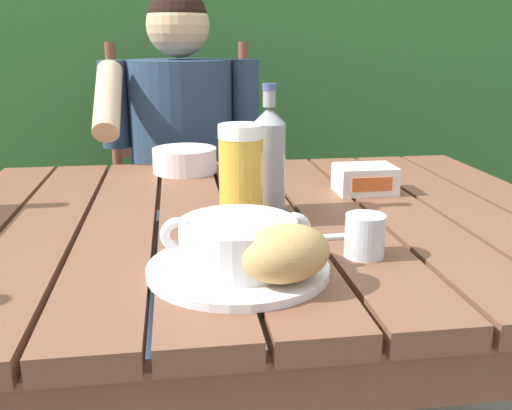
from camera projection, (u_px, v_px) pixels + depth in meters
name	position (u px, v px, depth m)	size (l,w,h in m)	color
dining_table	(263.00, 257.00, 1.13)	(1.21, 0.97, 0.74)	brown
hedge_backdrop	(229.00, 40.00, 2.56)	(3.39, 0.83, 2.60)	#33662F
chair_near_diner	(184.00, 202.00, 2.03)	(0.50, 0.42, 1.05)	brown
person_eating	(182.00, 155.00, 1.78)	(0.48, 0.47, 1.21)	#283B52
serving_plate	(238.00, 268.00, 0.82)	(0.26, 0.26, 0.01)	white
soup_bowl	(238.00, 242.00, 0.81)	(0.22, 0.17, 0.07)	white
bread_roll	(286.00, 253.00, 0.75)	(0.15, 0.13, 0.08)	tan
beer_glass	(241.00, 175.00, 1.02)	(0.08, 0.08, 0.18)	gold
beer_bottle	(269.00, 158.00, 1.09)	(0.06, 0.06, 0.24)	gray
water_glass_small	(365.00, 236.00, 0.88)	(0.06, 0.06, 0.07)	silver
butter_tub	(365.00, 179.00, 1.24)	(0.12, 0.10, 0.06)	white
table_knife	(308.00, 238.00, 0.95)	(0.16, 0.03, 0.01)	silver
diner_bowl	(185.00, 160.00, 1.43)	(0.16, 0.16, 0.06)	white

